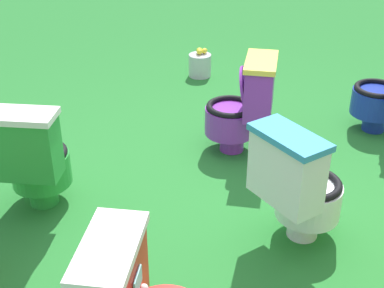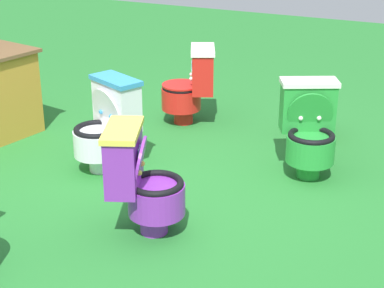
% 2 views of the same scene
% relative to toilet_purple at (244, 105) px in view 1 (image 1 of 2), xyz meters
% --- Properties ---
extents(ground, '(14.00, 14.00, 0.00)m').
position_rel_toilet_purple_xyz_m(ground, '(0.47, 0.29, -0.37)').
color(ground, '#26752D').
extents(toilet_purple, '(0.56, 0.61, 0.73)m').
position_rel_toilet_purple_xyz_m(toilet_purple, '(0.00, 0.00, 0.00)').
color(toilet_purple, purple).
rests_on(toilet_purple, ground).
extents(toilet_green, '(0.62, 0.58, 0.73)m').
position_rel_toilet_purple_xyz_m(toilet_green, '(1.35, -0.71, 0.00)').
color(toilet_green, green).
rests_on(toilet_green, ground).
extents(toilet_white, '(0.61, 0.56, 0.73)m').
position_rel_toilet_purple_xyz_m(toilet_white, '(0.76, 0.75, 0.00)').
color(toilet_white, white).
rests_on(toilet_white, ground).
extents(lemon_bucket, '(0.22, 0.22, 0.28)m').
position_rel_toilet_purple_xyz_m(lemon_bucket, '(-1.09, -1.06, -0.26)').
color(lemon_bucket, '#B7B7BF').
rests_on(lemon_bucket, ground).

